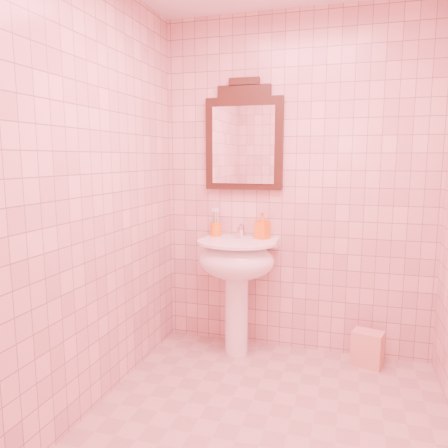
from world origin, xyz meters
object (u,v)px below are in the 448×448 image
(soap_dispenser, at_px, (262,226))
(towel, at_px, (368,348))
(toothbrush_cup, at_px, (216,229))
(mirror, at_px, (244,139))
(pedestal_sink, at_px, (236,268))

(soap_dispenser, distance_m, towel, 1.15)
(toothbrush_cup, bearing_deg, mirror, 15.08)
(pedestal_sink, bearing_deg, towel, 4.68)
(soap_dispenser, height_order, towel, soap_dispenser)
(soap_dispenser, bearing_deg, towel, 17.74)
(pedestal_sink, distance_m, mirror, 0.96)
(pedestal_sink, height_order, toothbrush_cup, toothbrush_cup)
(pedestal_sink, xyz_separation_m, toothbrush_cup, (-0.21, 0.15, 0.26))
(pedestal_sink, xyz_separation_m, towel, (0.94, 0.08, -0.54))
(mirror, bearing_deg, towel, -7.47)
(mirror, bearing_deg, toothbrush_cup, -164.92)
(soap_dispenser, bearing_deg, pedestal_sink, -118.01)
(pedestal_sink, relative_size, soap_dispenser, 4.36)
(soap_dispenser, bearing_deg, toothbrush_cup, -159.46)
(pedestal_sink, relative_size, mirror, 1.06)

